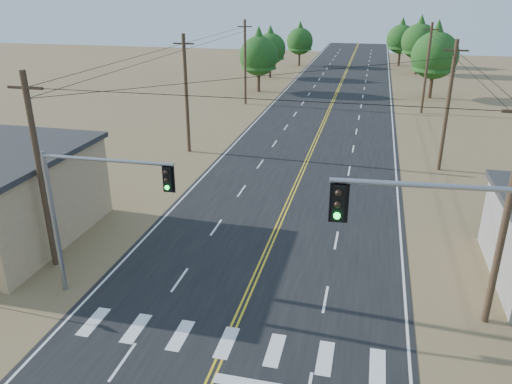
% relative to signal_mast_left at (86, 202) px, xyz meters
% --- Properties ---
extents(road, '(15.00, 200.00, 0.02)m').
position_rel_signal_mast_left_xyz_m(road, '(6.89, 19.97, -4.70)').
color(road, black).
rests_on(road, ground).
extents(utility_pole_left_near, '(1.80, 0.30, 10.00)m').
position_rel_signal_mast_left_xyz_m(utility_pole_left_near, '(-3.61, 1.97, 0.41)').
color(utility_pole_left_near, '#4C3826').
rests_on(utility_pole_left_near, ground).
extents(utility_pole_left_mid, '(1.80, 0.30, 10.00)m').
position_rel_signal_mast_left_xyz_m(utility_pole_left_mid, '(-3.61, 21.97, 0.41)').
color(utility_pole_left_mid, '#4C3826').
rests_on(utility_pole_left_mid, ground).
extents(utility_pole_left_far, '(1.80, 0.30, 10.00)m').
position_rel_signal_mast_left_xyz_m(utility_pole_left_far, '(-3.61, 41.97, 0.41)').
color(utility_pole_left_far, '#4C3826').
rests_on(utility_pole_left_far, ground).
extents(utility_pole_right_near, '(1.80, 0.30, 10.00)m').
position_rel_signal_mast_left_xyz_m(utility_pole_right_near, '(17.39, 1.97, 0.41)').
color(utility_pole_right_near, '#4C3826').
rests_on(utility_pole_right_near, ground).
extents(utility_pole_right_mid, '(1.80, 0.30, 10.00)m').
position_rel_signal_mast_left_xyz_m(utility_pole_right_mid, '(17.39, 21.97, 0.41)').
color(utility_pole_right_mid, '#4C3826').
rests_on(utility_pole_right_mid, ground).
extents(utility_pole_right_far, '(1.80, 0.30, 10.00)m').
position_rel_signal_mast_left_xyz_m(utility_pole_right_far, '(17.39, 41.97, 0.41)').
color(utility_pole_right_far, '#4C3826').
rests_on(utility_pole_right_far, ground).
extents(signal_mast_left, '(6.05, 0.41, 6.93)m').
position_rel_signal_mast_left_xyz_m(signal_mast_left, '(0.00, 0.00, 0.00)').
color(signal_mast_left, gray).
rests_on(signal_mast_left, ground).
extents(signal_mast_right, '(6.90, 0.95, 8.10)m').
position_rel_signal_mast_left_xyz_m(signal_mast_right, '(15.51, -2.82, 0.78)').
color(signal_mast_right, gray).
rests_on(signal_mast_right, ground).
extents(tree_left_near, '(5.28, 5.28, 8.79)m').
position_rel_signal_mast_left_xyz_m(tree_left_near, '(-3.81, 50.20, 0.67)').
color(tree_left_near, '#3F2D1E').
rests_on(tree_left_near, ground).
extents(tree_left_mid, '(4.89, 4.89, 8.14)m').
position_rel_signal_mast_left_xyz_m(tree_left_mid, '(-4.68, 62.12, 0.27)').
color(tree_left_mid, '#3F2D1E').
rests_on(tree_left_mid, ground).
extents(tree_left_far, '(4.79, 4.79, 7.98)m').
position_rel_signal_mast_left_xyz_m(tree_left_far, '(-2.11, 76.25, 0.17)').
color(tree_left_far, '#3F2D1E').
rests_on(tree_left_far, ground).
extents(tree_right_near, '(5.93, 5.93, 9.88)m').
position_rel_signal_mast_left_xyz_m(tree_right_near, '(19.04, 51.09, 1.33)').
color(tree_right_near, '#3F2D1E').
rests_on(tree_right_near, ground).
extents(tree_right_mid, '(5.74, 5.74, 9.57)m').
position_rel_signal_mast_left_xyz_m(tree_right_mid, '(18.41, 71.21, 1.14)').
color(tree_right_mid, '#3F2D1E').
rests_on(tree_right_mid, ground).
extents(tree_right_far, '(5.18, 5.18, 8.63)m').
position_rel_signal_mast_left_xyz_m(tree_right_far, '(15.89, 80.66, 0.57)').
color(tree_right_far, '#3F2D1E').
rests_on(tree_right_far, ground).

